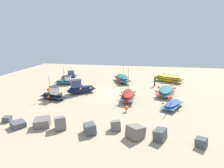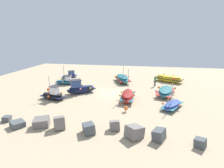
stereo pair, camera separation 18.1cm
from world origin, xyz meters
The scene contains 14 objects.
ground_plane centered at (0.00, 0.00, 0.00)m, with size 48.93×48.93×0.00m, color tan.
fishing_boat_0 centered at (8.30, -3.42, 0.49)m, with size 3.67×1.93×3.31m.
fishing_boat_1 centered at (-0.91, -6.63, 0.62)m, with size 3.54×5.31×3.77m.
fishing_boat_2 centered at (-7.74, -0.56, 0.51)m, with size 3.07×5.11×1.11m.
fishing_boat_3 centered at (-9.04, -8.27, 0.62)m, with size 5.22×3.91×1.22m.
fishing_boat_4 centered at (9.62, -8.06, 0.47)m, with size 2.91×3.18×1.41m.
fishing_boat_5 centered at (4.20, 0.77, 0.72)m, with size 4.13×3.54×2.10m.
fishing_boat_6 centered at (6.82, 3.82, 0.58)m, with size 3.55×2.08×3.07m.
fishing_boat_7 centered at (-7.96, 4.12, 0.37)m, with size 2.94×3.82×3.13m.
fishing_boat_8 centered at (-2.71, 2.38, 0.56)m, with size 1.95×4.33×4.06m.
person_walking centered at (-6.49, -4.94, 1.00)m, with size 0.32×0.32×1.73m.
breakwater_rocks centered at (-0.19, 10.84, 0.42)m, with size 18.16×2.31×1.28m.
mooring_buoy_0 centered at (8.80, 1.36, 0.48)m, with size 0.56×0.56×0.76m.
mooring_buoy_1 centered at (-2.88, 6.06, 0.42)m, with size 0.48×0.48×0.66m.
Camera 2 is at (-4.60, 24.00, 8.00)m, focal length 28.61 mm.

